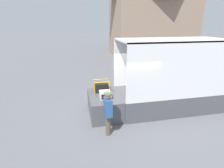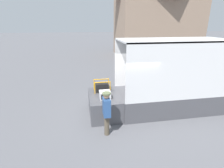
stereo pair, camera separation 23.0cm
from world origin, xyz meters
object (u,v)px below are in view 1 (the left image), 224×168
(box_truck, at_px, (196,87))
(microwave, at_px, (105,95))
(worker_person, at_px, (108,110))
(portable_generator, at_px, (102,87))

(box_truck, xyz_separation_m, microwave, (-4.51, -0.35, 0.13))
(box_truck, height_order, worker_person, box_truck)
(microwave, xyz_separation_m, portable_generator, (-0.00, 0.79, 0.04))
(box_truck, relative_size, portable_generator, 9.47)
(microwave, bearing_deg, portable_generator, 90.28)
(portable_generator, bearing_deg, worker_person, -93.02)
(microwave, distance_m, worker_person, 1.22)
(portable_generator, relative_size, worker_person, 0.44)
(worker_person, bearing_deg, microwave, 84.84)
(worker_person, bearing_deg, box_truck, 18.73)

